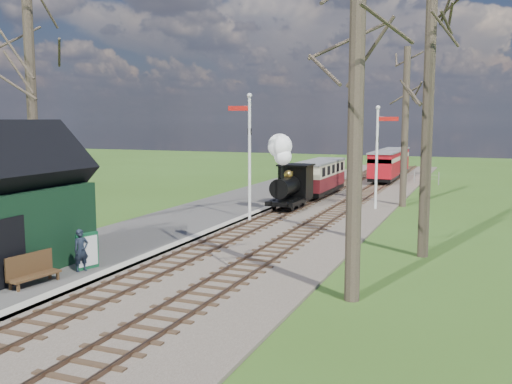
# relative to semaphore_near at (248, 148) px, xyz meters

# --- Properties ---
(ground) EXTENTS (140.00, 140.00, 0.00)m
(ground) POSITION_rel_semaphore_near_xyz_m (0.77, -16.00, -3.62)
(ground) COLOR #35541A
(ground) RESTS_ON ground
(distant_hills) EXTENTS (114.40, 48.00, 22.02)m
(distant_hills) POSITION_rel_semaphore_near_xyz_m (2.17, 48.38, -19.83)
(distant_hills) COLOR #385B23
(distant_hills) RESTS_ON ground
(ballast_bed) EXTENTS (8.00, 60.00, 0.10)m
(ballast_bed) POSITION_rel_semaphore_near_xyz_m (2.07, 6.00, -3.57)
(ballast_bed) COLOR brown
(ballast_bed) RESTS_ON ground
(track_near) EXTENTS (1.60, 60.00, 0.15)m
(track_near) POSITION_rel_semaphore_near_xyz_m (0.77, 6.00, -3.52)
(track_near) COLOR brown
(track_near) RESTS_ON ground
(track_far) EXTENTS (1.60, 60.00, 0.15)m
(track_far) POSITION_rel_semaphore_near_xyz_m (3.37, 6.00, -3.52)
(track_far) COLOR brown
(track_far) RESTS_ON ground
(platform) EXTENTS (5.00, 44.00, 0.20)m
(platform) POSITION_rel_semaphore_near_xyz_m (-2.73, -2.00, -3.52)
(platform) COLOR #474442
(platform) RESTS_ON ground
(coping_strip) EXTENTS (0.40, 44.00, 0.21)m
(coping_strip) POSITION_rel_semaphore_near_xyz_m (-0.43, -2.00, -3.52)
(coping_strip) COLOR #B2AD9E
(coping_strip) RESTS_ON ground
(semaphore_near) EXTENTS (1.22, 0.24, 6.22)m
(semaphore_near) POSITION_rel_semaphore_near_xyz_m (0.00, 0.00, 0.00)
(semaphore_near) COLOR silver
(semaphore_near) RESTS_ON ground
(semaphore_far) EXTENTS (1.22, 0.24, 5.72)m
(semaphore_far) POSITION_rel_semaphore_near_xyz_m (5.14, 6.00, -0.27)
(semaphore_far) COLOR silver
(semaphore_far) RESTS_ON ground
(bare_trees) EXTENTS (15.51, 22.39, 12.00)m
(bare_trees) POSITION_rel_semaphore_near_xyz_m (2.10, -5.90, 1.59)
(bare_trees) COLOR #382D23
(bare_trees) RESTS_ON ground
(fence_line) EXTENTS (12.60, 0.08, 1.00)m
(fence_line) POSITION_rel_semaphore_near_xyz_m (1.07, 20.00, -3.07)
(fence_line) COLOR slate
(fence_line) RESTS_ON ground
(locomotive) EXTENTS (1.62, 3.78, 4.05)m
(locomotive) POSITION_rel_semaphore_near_xyz_m (0.76, 3.94, -1.74)
(locomotive) COLOR black
(locomotive) RESTS_ON ground
(coach) EXTENTS (1.89, 6.48, 1.99)m
(coach) POSITION_rel_semaphore_near_xyz_m (0.77, 10.00, -2.23)
(coach) COLOR black
(coach) RESTS_ON ground
(red_carriage_a) EXTENTS (1.89, 4.67, 1.99)m
(red_carriage_a) POSITION_rel_semaphore_near_xyz_m (3.37, 19.16, -2.23)
(red_carriage_a) COLOR black
(red_carriage_a) RESTS_ON ground
(red_carriage_b) EXTENTS (1.89, 4.67, 1.99)m
(red_carriage_b) POSITION_rel_semaphore_near_xyz_m (3.37, 24.66, -2.23)
(red_carriage_b) COLOR black
(red_carriage_b) RESTS_ON ground
(sign_board) EXTENTS (0.33, 0.79, 1.18)m
(sign_board) POSITION_rel_semaphore_near_xyz_m (-1.18, -10.60, -2.83)
(sign_board) COLOR #104B29
(sign_board) RESTS_ON platform
(bench) EXTENTS (0.70, 1.65, 0.92)m
(bench) POSITION_rel_semaphore_near_xyz_m (-1.59, -12.61, -2.99)
(bench) COLOR #49301A
(bench) RESTS_ON platform
(person) EXTENTS (0.50, 0.58, 1.35)m
(person) POSITION_rel_semaphore_near_xyz_m (-1.19, -10.89, -2.75)
(person) COLOR black
(person) RESTS_ON platform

